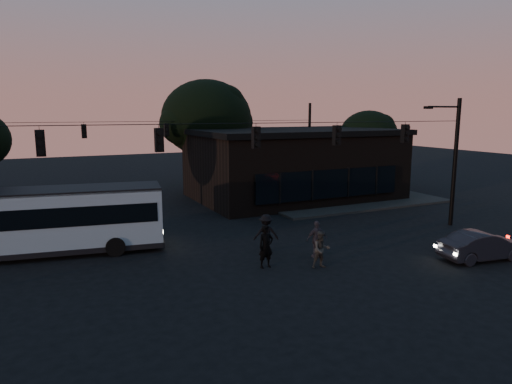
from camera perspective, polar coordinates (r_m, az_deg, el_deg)
name	(u,v)px	position (r m, az deg, el deg)	size (l,w,h in m)	color
ground	(299,281)	(18.79, 5.39, -10.98)	(120.00, 120.00, 0.00)	black
sidewalk_far_right	(338,197)	(36.49, 10.25, -0.67)	(14.00, 10.00, 0.15)	black
building	(293,163)	(36.11, 4.66, 3.57)	(15.40, 10.41, 5.40)	black
tree_behind	(207,118)	(39.26, -6.20, 9.16)	(7.60, 7.60, 9.43)	black
tree_right	(368,135)	(42.77, 13.85, 6.90)	(5.20, 5.20, 6.86)	black
signal_rig_near	(256,161)	(21.20, 0.00, 3.86)	(26.24, 0.30, 7.50)	black
signal_rig_far	(167,145)	(36.26, -11.07, 5.82)	(26.24, 0.30, 7.50)	black
bus	(40,219)	(23.74, -25.37, -3.01)	(11.46, 4.28, 3.15)	#8CA2B2
car	(483,246)	(23.45, 26.47, -6.03)	(1.40, 4.03, 1.33)	black
pedestrian_a	(266,246)	(19.92, 1.25, -6.82)	(0.69, 0.45, 1.90)	black
pedestrian_b	(321,250)	(20.12, 8.17, -7.14)	(0.80, 0.62, 1.64)	#2C2A28
pedestrian_c	(317,239)	(21.49, 7.63, -5.86)	(1.03, 0.43, 1.75)	#2B2831
pedestrian_d	(266,233)	(22.04, 1.27, -5.20)	(1.21, 0.70, 1.87)	black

